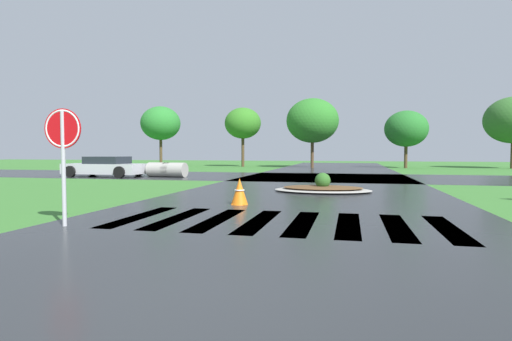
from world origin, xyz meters
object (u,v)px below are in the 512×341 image
median_island (323,188)px  traffic_cone (240,192)px  drainage_pipe_stack (167,170)px  car_blue_compact (106,167)px  stop_sign (63,140)px

median_island → traffic_cone: size_ratio=4.81×
drainage_pipe_stack → traffic_cone: size_ratio=3.28×
median_island → car_blue_compact: 14.11m
drainage_pipe_stack → traffic_cone: 12.89m
car_blue_compact → drainage_pipe_stack: (3.58, 0.48, -0.15)m
median_island → drainage_pipe_stack: (-9.15, 6.55, 0.29)m
stop_sign → drainage_pipe_stack: 15.36m
car_blue_compact → drainage_pipe_stack: car_blue_compact is taller
median_island → traffic_cone: (-1.95, -4.15, 0.23)m
stop_sign → median_island: bearing=57.9°
median_island → traffic_cone: 4.59m
drainage_pipe_stack → traffic_cone: (7.19, -10.70, -0.06)m
drainage_pipe_stack → traffic_cone: drainage_pipe_stack is taller
median_island → drainage_pipe_stack: 11.26m
car_blue_compact → drainage_pipe_stack: bearing=-171.3°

